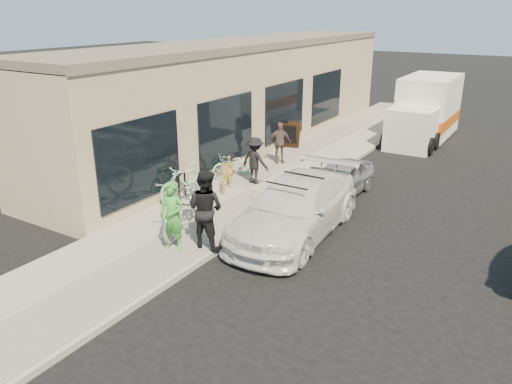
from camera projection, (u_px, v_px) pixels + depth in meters
The scene contains 17 objects.
ground at pixel (252, 245), 12.06m from camera, with size 120.00×120.00×0.00m, color black.
sidewalk at pixel (249, 191), 15.42m from camera, with size 3.00×34.00×0.15m, color #9E988F.
curb at pixel (293, 201), 14.65m from camera, with size 0.12×34.00×0.13m, color #A29D94.
storefront at pixel (247, 94), 20.29m from camera, with size 3.60×20.00×4.22m.
bike_rack at pixel (182, 183), 14.38m from camera, with size 0.24×0.54×0.80m.
sandwich_board at pixel (291, 135), 19.82m from camera, with size 0.74×0.75×1.00m.
sedan_white at pixel (296, 207), 12.43m from camera, with size 2.22×4.98×1.46m.
sedan_silver at pixel (340, 179), 15.03m from camera, with size 1.28×3.17×1.08m, color #9E9EA3.
moving_truck at pixel (425, 112), 21.55m from camera, with size 2.08×5.42×2.65m.
tandem_bike at pixel (187, 202), 12.38m from camera, with size 0.92×2.64×1.39m, color #B2B2B4.
woman_rider at pixel (172, 216), 11.29m from camera, with size 0.58×0.38×1.60m, color green.
man_standing at pixel (206, 209), 11.36m from camera, with size 0.90×0.70×1.86m, color black.
cruiser_bike_a at pixel (186, 182), 14.34m from camera, with size 0.50×1.76×1.06m, color #8DD3BC.
cruiser_bike_b at pixel (232, 165), 16.40m from camera, with size 0.53×1.52×0.80m, color #8DD3BC.
cruiser_bike_c at pixel (227, 173), 15.35m from camera, with size 0.44×1.55×0.93m, color gold.
bystander_a at pixel (255, 160), 15.64m from camera, with size 0.96×0.55×1.49m, color black.
bystander_b at pixel (279, 143), 17.78m from camera, with size 0.86×0.36×1.46m, color brown.
Camera 1 is at (5.80, -9.20, 5.35)m, focal length 35.00 mm.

